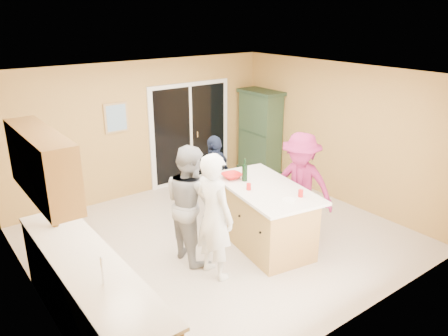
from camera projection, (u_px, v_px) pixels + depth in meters
floor at (220, 239)px, 7.02m from camera, size 5.50×5.50×0.00m
ceiling at (220, 75)px, 6.14m from camera, size 5.50×5.00×0.10m
wall_back at (144, 129)px, 8.46m from camera, size 5.50×0.10×2.60m
wall_front at (358, 223)px, 4.70m from camera, size 5.50×0.10×2.60m
wall_left at (28, 209)px, 5.02m from camera, size 0.10×5.00×2.60m
wall_right at (339, 133)px, 8.13m from camera, size 0.10×5.00×2.60m
left_cabinet_run at (95, 306)px, 4.69m from camera, size 0.65×3.05×1.24m
upper_cabinets at (42, 164)px, 4.78m from camera, size 0.35×1.60×0.75m
sliding_door at (190, 133)px, 9.11m from camera, size 1.90×0.07×2.10m
framed_picture at (116, 118)px, 8.03m from camera, size 0.46×0.04×0.56m
kitchen_island at (264, 218)px, 6.72m from camera, size 1.30×1.99×0.97m
green_hutch at (260, 134)px, 9.54m from camera, size 0.54×1.02×1.87m
woman_white at (214, 216)px, 5.79m from camera, size 0.49×0.69×1.77m
woman_grey at (191, 203)px, 6.24m from camera, size 0.68×0.86×1.73m
woman_navy at (215, 178)px, 7.45m from camera, size 0.96×0.74×1.52m
woman_magenta at (300, 185)px, 6.89m from camera, size 1.01×1.27×1.71m
serving_bowl at (232, 176)px, 6.85m from camera, size 0.34×0.34×0.08m
tulip_vase at (54, 213)px, 5.34m from camera, size 0.23×0.18×0.38m
tumbler_near at (249, 187)px, 6.40m from camera, size 0.08×0.08×0.10m
tumbler_far at (301, 193)px, 6.16m from camera, size 0.09×0.09×0.10m
wine_bottle at (245, 172)px, 6.71m from camera, size 0.08×0.08×0.36m
white_plate at (289, 200)px, 6.07m from camera, size 0.19×0.19×0.01m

